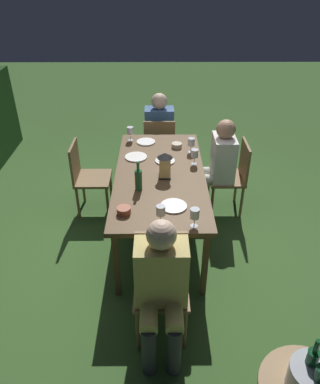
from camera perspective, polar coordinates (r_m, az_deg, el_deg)
The scene contains 23 objects.
ground_plane at distance 4.22m, azimuth 0.00°, elevation -6.04°, with size 16.00×16.00×0.00m, color #385B28.
dining_table at distance 3.83m, azimuth 0.00°, elevation 2.18°, with size 1.96×0.91×0.75m.
chair_side_left_b at distance 4.40m, azimuth 11.06°, elevation 2.67°, with size 0.42×0.40×0.87m.
person_in_cream at distance 4.29m, azimuth 8.70°, elevation 4.44°, with size 0.38×0.47×1.15m.
chair_side_right_b at distance 4.39m, azimuth -11.16°, elevation 2.59°, with size 0.42×0.40×0.87m.
chair_head_far at distance 5.01m, azimuth -0.10°, elevation 7.12°, with size 0.40×0.42×0.87m.
person_in_blue at distance 5.13m, azimuth -0.11°, elevation 9.58°, with size 0.48×0.38×1.15m.
chair_head_near at distance 2.98m, azimuth 0.17°, elevation -13.35°, with size 0.40×0.42×0.87m.
person_in_mustard at distance 2.73m, azimuth 0.21°, elevation -14.05°, with size 0.48×0.38×1.15m.
lantern_centerpiece at distance 3.67m, azimuth 0.75°, elevation 4.33°, with size 0.15×0.15×0.27m.
green_bottle_on_table at distance 3.48m, azimuth -3.31°, elevation 1.93°, with size 0.07×0.07×0.29m.
wine_glass_a at distance 3.94m, azimuth 5.30°, elevation 5.79°, with size 0.08×0.08×0.17m.
wine_glass_b at distance 4.49m, azimuth -4.57°, elevation 9.24°, with size 0.08×0.08×0.17m.
wine_glass_c at distance 3.03m, azimuth 0.12°, elevation -2.97°, with size 0.08×0.08×0.17m.
wine_glass_d at distance 3.01m, azimuth 5.32°, elevation -3.42°, with size 0.08×0.08×0.17m.
wine_glass_e at distance 4.20m, azimuth 4.79°, elevation 7.53°, with size 0.08×0.08×0.17m.
plate_a at distance 4.47m, azimuth -2.17°, elevation 7.66°, with size 0.22×0.22×0.01m, color white.
plate_b at distance 4.02m, azimuth 0.78°, elevation 4.78°, with size 0.21×0.21×0.01m, color silver.
plate_c at distance 4.11m, azimuth -3.69°, elevation 5.36°, with size 0.24×0.24×0.01m, color white.
plate_d at distance 3.29m, azimuth 2.09°, elevation -2.15°, with size 0.24×0.24×0.01m, color silver.
bowl_olives at distance 4.34m, azimuth 2.57°, elevation 7.16°, with size 0.12×0.12×0.05m.
bowl_bread at distance 3.20m, azimuth -5.55°, elevation -2.80°, with size 0.12×0.12×0.06m.
ice_bucket at distance 2.31m, azimuth 22.34°, elevation -24.76°, with size 0.26×0.26×0.34m.
Camera 1 is at (-3.31, 0.02, 2.61)m, focal length 34.92 mm.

